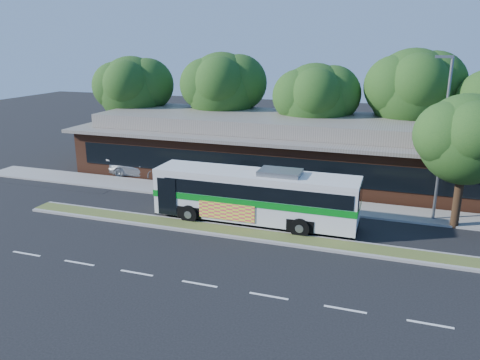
{
  "coord_description": "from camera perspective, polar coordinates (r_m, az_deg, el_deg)",
  "views": [
    {
      "loc": [
        7.27,
        -21.02,
        9.69
      ],
      "look_at": [
        -1.19,
        3.72,
        2.0
      ],
      "focal_mm": 35.0,
      "sensor_mm": 36.0,
      "label": 1
    }
  ],
  "objects": [
    {
      "name": "sedan",
      "position": [
        36.12,
        -12.09,
        1.59
      ],
      "size": [
        4.85,
        2.24,
        1.37
      ],
      "primitive_type": "imported",
      "rotation": [
        0.0,
        0.0,
        1.64
      ],
      "color": "silver",
      "rests_on": "ground"
    },
    {
      "name": "tree_bg_d",
      "position": [
        37.34,
        20.97,
        10.31
      ],
      "size": [
        6.91,
        6.2,
        9.37
      ],
      "color": "black",
      "rests_on": "ground"
    },
    {
      "name": "tree_bg_b",
      "position": [
        39.82,
        -1.56,
        11.27
      ],
      "size": [
        6.69,
        6.0,
        9.0
      ],
      "color": "black",
      "rests_on": "ground"
    },
    {
      "name": "ground",
      "position": [
        24.26,
        -0.18,
        -7.15
      ],
      "size": [
        120.0,
        120.0,
        0.0
      ],
      "primitive_type": "plane",
      "color": "black",
      "rests_on": "ground"
    },
    {
      "name": "parking_lot",
      "position": [
        41.17,
        -19.7,
        1.81
      ],
      "size": [
        14.0,
        12.0,
        0.01
      ],
      "primitive_type": "cube",
      "color": "black",
      "rests_on": "ground"
    },
    {
      "name": "tree_bg_a",
      "position": [
        42.42,
        -12.44,
        10.85
      ],
      "size": [
        6.47,
        5.8,
        8.63
      ],
      "color": "black",
      "rests_on": "ground"
    },
    {
      "name": "tree_bg_c",
      "position": [
        36.86,
        9.75,
        9.78
      ],
      "size": [
        6.24,
        5.6,
        8.26
      ],
      "color": "black",
      "rests_on": "ground"
    },
    {
      "name": "lamp_post",
      "position": [
        27.54,
        23.45,
        5.03
      ],
      "size": [
        0.93,
        0.18,
        9.07
      ],
      "color": "slate",
      "rests_on": "ground"
    },
    {
      "name": "sidewalk_tree",
      "position": [
        27.11,
        26.53,
        4.67
      ],
      "size": [
        5.29,
        4.75,
        7.25
      ],
      "color": "black",
      "rests_on": "ground"
    },
    {
      "name": "transit_bus",
      "position": [
        25.72,
        1.93,
        -1.56
      ],
      "size": [
        11.34,
        2.69,
        3.18
      ],
      "rotation": [
        0.0,
        0.0,
        0.0
      ],
      "color": "silver",
      "rests_on": "ground"
    },
    {
      "name": "sidewalk",
      "position": [
        29.96,
        3.82,
        -2.4
      ],
      "size": [
        44.0,
        2.6,
        0.12
      ],
      "primitive_type": "cube",
      "color": "gray",
      "rests_on": "ground"
    },
    {
      "name": "median_strip",
      "position": [
        24.76,
        0.28,
        -6.47
      ],
      "size": [
        26.0,
        1.1,
        0.15
      ],
      "primitive_type": "cube",
      "color": "#4B5423",
      "rests_on": "ground"
    },
    {
      "name": "plaza_building",
      "position": [
        35.59,
        6.68,
        4.01
      ],
      "size": [
        33.2,
        11.2,
        4.45
      ],
      "color": "#572C1B",
      "rests_on": "ground"
    }
  ]
}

